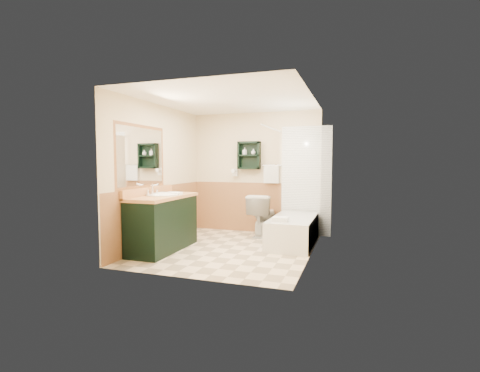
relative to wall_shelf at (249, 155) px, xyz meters
name	(u,v)px	position (x,y,z in m)	size (l,w,h in m)	color
floor	(229,249)	(0.10, -1.41, -1.55)	(3.00, 3.00, 0.00)	beige
back_wall	(255,173)	(0.10, 0.11, -0.35)	(2.60, 0.04, 2.40)	#F6E7C0
left_wall	(158,175)	(-1.22, -1.41, -0.35)	(0.04, 3.00, 2.40)	#F6E7C0
right_wall	(313,177)	(1.42, -1.41, -0.35)	(0.04, 3.00, 2.40)	#F6E7C0
ceiling	(229,99)	(0.10, -1.41, 0.87)	(2.60, 3.00, 0.04)	white
wainscot_left	(160,215)	(-1.19, -1.41, -1.05)	(2.98, 2.98, 1.00)	#B67749
wainscot_back	(255,207)	(0.10, 0.08, -1.05)	(2.58, 2.58, 1.00)	#B67749
mirror_frame	(141,157)	(-1.17, -1.96, -0.05)	(1.30, 1.30, 1.00)	#9A5832
mirror_glass	(141,157)	(-1.17, -1.96, -0.05)	(1.20, 1.20, 0.90)	white
tile_right	(315,184)	(1.38, -0.66, -0.50)	(1.50, 1.50, 2.10)	white
tile_back	(306,181)	(1.13, 0.07, -0.50)	(0.95, 0.95, 2.10)	white
tile_accent	(315,133)	(1.37, -0.66, 0.35)	(1.50, 1.50, 0.10)	#124127
wall_shelf	(249,155)	(0.00, 0.00, 0.00)	(0.45, 0.15, 0.55)	black
hair_dryer	(235,173)	(-0.30, 0.02, -0.35)	(0.10, 0.24, 0.18)	white
towel_bar	(272,165)	(0.45, 0.04, -0.20)	(0.40, 0.06, 0.40)	white
curtain_rod	(273,129)	(0.63, -0.66, 0.45)	(0.03, 0.03, 1.60)	silver
shower_curtain	(274,177)	(0.63, -0.48, -0.40)	(1.05, 1.05, 1.70)	beige
vanity	(163,223)	(-0.89, -1.80, -1.11)	(0.59, 1.40, 0.89)	black
bathtub	(293,231)	(1.03, -0.72, -1.32)	(0.70, 1.50, 0.47)	silver
toilet	(263,215)	(0.34, -0.20, -1.16)	(0.45, 0.81, 0.79)	silver
counter_towel	(173,193)	(-0.79, -1.64, -0.64)	(0.26, 0.20, 0.04)	white
vanity_book	(163,187)	(-1.06, -1.50, -0.55)	(0.18, 0.02, 0.24)	black
tub_towel	(280,219)	(0.90, -1.21, -1.05)	(0.25, 0.21, 0.07)	white
soap_bottle_a	(245,153)	(-0.09, -0.01, 0.05)	(0.06, 0.14, 0.07)	silver
soap_bottle_b	(253,152)	(0.09, -0.01, 0.06)	(0.09, 0.11, 0.09)	silver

